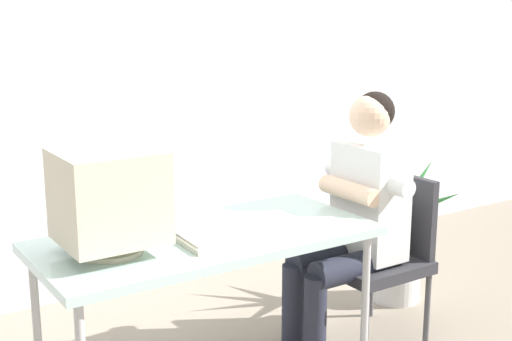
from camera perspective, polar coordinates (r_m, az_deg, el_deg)
The scene contains 7 objects.
wall_back at distance 4.27m, azimuth -10.01°, elevation 10.23°, with size 8.00×0.10×3.00m, color silver.
desk at distance 3.04m, azimuth -4.05°, elevation -6.12°, with size 1.47×0.69×0.75m.
crt_monitor at distance 2.78m, azimuth -11.88°, elevation -2.13°, with size 0.40×0.37×0.42m.
keyboard at distance 2.97m, azimuth -5.32°, elevation -5.32°, with size 0.17×0.44×0.03m.
office_chair at distance 3.68m, azimuth 10.19°, elevation -6.38°, with size 0.48×0.48×0.87m.
person_seated at distance 3.49m, azimuth 8.07°, elevation -3.49°, with size 0.70×0.56×1.31m.
potted_plant at distance 4.21m, azimuth 11.46°, elevation -5.93°, with size 0.64×0.61×0.85m.
Camera 1 is at (-1.40, -2.52, 1.69)m, focal length 48.89 mm.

